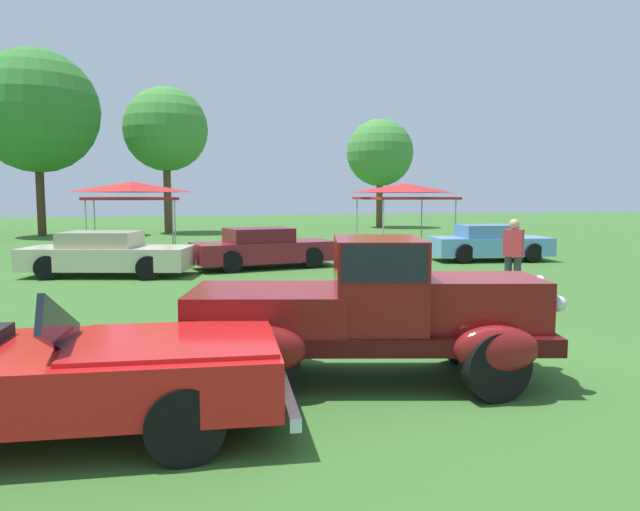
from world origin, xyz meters
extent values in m
plane|color=#386628|center=(0.00, 0.00, 0.00)|extent=(120.00, 120.00, 0.00)
cube|color=#400B0B|center=(-0.67, -0.31, 0.56)|extent=(4.39, 2.49, 0.20)
cube|color=maroon|center=(0.52, -0.64, 0.94)|extent=(1.77, 1.46, 0.60)
ellipsoid|color=silver|center=(1.29, -0.85, 0.92)|extent=(0.29, 0.54, 0.68)
cube|color=maroon|center=(-0.56, -0.34, 1.18)|extent=(1.32, 1.59, 1.04)
cube|color=black|center=(-0.56, -0.34, 1.48)|extent=(1.24, 1.60, 0.40)
cube|color=maroon|center=(-1.81, 0.00, 0.86)|extent=(2.11, 1.84, 0.48)
ellipsoid|color=maroon|center=(0.78, 0.04, 0.56)|extent=(0.98, 0.59, 0.52)
ellipsoid|color=maroon|center=(0.40, -1.35, 0.56)|extent=(0.98, 0.59, 0.52)
ellipsoid|color=maroon|center=(-1.61, 0.70, 0.56)|extent=(0.98, 0.59, 0.52)
ellipsoid|color=maroon|center=(-2.00, -0.69, 0.56)|extent=(0.98, 0.59, 0.52)
sphere|color=silver|center=(1.45, -0.44, 1.00)|extent=(0.18, 0.18, 0.18)
sphere|color=silver|center=(1.21, -1.28, 1.00)|extent=(0.18, 0.18, 0.18)
cylinder|color=black|center=(0.78, 0.04, 0.38)|extent=(0.76, 0.24, 0.76)
cylinder|color=black|center=(0.40, -1.35, 0.38)|extent=(0.76, 0.24, 0.76)
cylinder|color=black|center=(-1.61, 0.70, 0.38)|extent=(0.76, 0.24, 0.76)
cylinder|color=black|center=(-2.00, -0.69, 0.38)|extent=(0.76, 0.24, 0.76)
cube|color=red|center=(-4.21, -1.06, 0.57)|extent=(4.65, 2.22, 0.52)
cube|color=red|center=(-2.91, -1.21, 0.77)|extent=(1.96, 1.64, 0.20)
cube|color=black|center=(-3.93, -1.09, 0.99)|extent=(0.20, 1.24, 0.82)
cube|color=silver|center=(-1.89, -1.32, 0.28)|extent=(0.29, 1.65, 0.12)
cylinder|color=black|center=(-2.70, -0.45, 0.33)|extent=(0.66, 0.20, 0.66)
cylinder|color=black|center=(-2.88, -1.99, 0.33)|extent=(0.66, 0.20, 0.66)
cube|color=beige|center=(-4.33, 10.23, 0.50)|extent=(4.73, 2.88, 0.60)
cube|color=#B3AB8E|center=(-4.50, 10.28, 1.00)|extent=(2.28, 1.94, 0.44)
cylinder|color=black|center=(-3.28, 9.11, 0.32)|extent=(0.64, 0.22, 0.64)
cylinder|color=black|center=(-5.83, 9.87, 0.32)|extent=(0.64, 0.22, 0.64)
cube|color=maroon|center=(0.13, 10.94, 0.50)|extent=(4.50, 2.40, 0.60)
cube|color=maroon|center=(-0.04, 10.91, 1.00)|extent=(2.10, 1.75, 0.44)
cylinder|color=black|center=(1.52, 10.40, 0.32)|extent=(0.64, 0.22, 0.64)
cylinder|color=black|center=(-1.00, 9.95, 0.32)|extent=(0.64, 0.22, 0.64)
cube|color=#669EDB|center=(7.87, 10.81, 0.50)|extent=(4.14, 2.30, 0.60)
cube|color=#517EAF|center=(7.71, 10.83, 1.00)|extent=(1.94, 1.71, 0.44)
cylinder|color=black|center=(8.90, 9.85, 0.32)|extent=(0.64, 0.22, 0.64)
cylinder|color=black|center=(6.58, 10.24, 0.32)|extent=(0.64, 0.22, 0.64)
cylinder|color=#383838|center=(4.46, 4.56, 0.43)|extent=(0.16, 0.16, 0.86)
cylinder|color=#383838|center=(4.59, 4.41, 0.43)|extent=(0.16, 0.16, 0.86)
cube|color=#D1333D|center=(4.52, 4.49, 1.16)|extent=(0.45, 0.46, 0.60)
sphere|color=tan|center=(4.52, 4.49, 1.58)|extent=(0.22, 0.22, 0.22)
cylinder|color=#B7B7BC|center=(-2.41, 16.87, 1.02)|extent=(0.05, 0.05, 2.05)
cylinder|color=#B7B7BC|center=(-2.41, 14.01, 1.02)|extent=(0.05, 0.05, 2.05)
cylinder|color=#B7B7BC|center=(-5.27, 16.87, 1.02)|extent=(0.05, 0.05, 2.05)
cylinder|color=#B7B7BC|center=(-5.27, 14.01, 1.02)|extent=(0.05, 0.05, 2.05)
cube|color=red|center=(-3.84, 15.44, 2.10)|extent=(3.18, 3.18, 0.10)
pyramid|color=red|center=(-3.84, 15.44, 2.52)|extent=(3.12, 3.12, 0.38)
cylinder|color=#B7B7BC|center=(8.32, 17.05, 1.02)|extent=(0.05, 0.05, 2.05)
cylinder|color=#B7B7BC|center=(8.32, 14.01, 1.02)|extent=(0.05, 0.05, 2.05)
cylinder|color=#B7B7BC|center=(5.28, 17.05, 1.02)|extent=(0.05, 0.05, 2.05)
cylinder|color=#B7B7BC|center=(5.28, 14.01, 1.02)|extent=(0.05, 0.05, 2.05)
cube|color=red|center=(6.80, 15.53, 2.10)|extent=(3.38, 3.38, 0.10)
pyramid|color=red|center=(6.80, 15.53, 2.52)|extent=(3.31, 3.31, 0.38)
cylinder|color=#47331E|center=(-9.03, 28.27, 2.46)|extent=(0.44, 0.44, 4.93)
sphere|color=#337A2D|center=(-9.03, 28.27, 6.73)|extent=(6.57, 6.57, 6.57)
cylinder|color=brown|center=(-2.31, 29.36, 2.38)|extent=(0.44, 0.44, 4.76)
sphere|color=#428938|center=(-2.31, 29.36, 6.10)|extent=(4.90, 4.90, 4.90)
cylinder|color=brown|center=(12.08, 31.68, 1.96)|extent=(0.44, 0.44, 3.92)
sphere|color=#428938|center=(12.08, 31.68, 5.19)|extent=(4.62, 4.62, 4.62)
camera|label=1|loc=(-3.07, -6.72, 2.19)|focal=32.90mm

